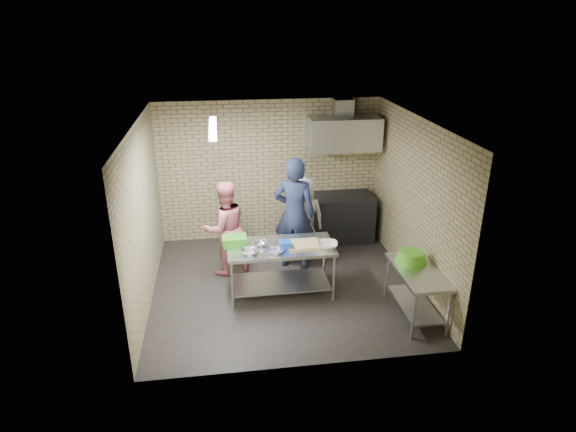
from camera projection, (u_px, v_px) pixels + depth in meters
The scene contains 26 objects.
floor at pixel (284, 285), 8.03m from camera, with size 4.20×4.20×0.00m, color black.
ceiling at pixel (283, 122), 7.00m from camera, with size 4.20×4.20×0.00m, color black.
back_wall at pixel (270, 171), 9.34m from camera, with size 4.20×0.06×2.70m, color #96895E.
front_wall at pixel (306, 272), 5.69m from camera, with size 4.20×0.06×2.70m, color #96895E.
left_wall at pixel (143, 217), 7.24m from camera, with size 0.06×4.00×2.70m, color #96895E.
right_wall at pixel (414, 202), 7.79m from camera, with size 0.06×4.00×2.70m, color #96895E.
prep_table at pixel (281, 269), 7.69m from camera, with size 1.65×0.82×0.82m, color silver.
side_counter at pixel (416, 293), 7.12m from camera, with size 0.60×1.20×0.75m, color silver.
stove at pixel (341, 217), 9.54m from camera, with size 1.20×0.70×0.90m, color black.
range_hood at pixel (344, 133), 8.96m from camera, with size 1.30×0.60×0.60m, color silver.
hood_duct at pixel (343, 107), 8.92m from camera, with size 0.35×0.30×0.30m, color #A5A8AD.
wall_shelf at pixel (357, 140), 9.24m from camera, with size 0.80×0.20×0.04m, color #3F2B19.
fluorescent_fixture at pixel (213, 128), 6.89m from camera, with size 0.10×1.25×0.08m, color white.
green_crate at pixel (235, 241), 7.52m from camera, with size 0.37×0.27×0.15m, color #319A1C.
blue_tub at pixel (285, 245), 7.43m from camera, with size 0.18×0.18×0.12m, color blue.
cutting_board at pixel (303, 244), 7.56m from camera, with size 0.50×0.38×0.03m, color tan.
mixing_bowl_a at pixel (249, 252), 7.27m from camera, with size 0.26×0.26×0.06m, color silver.
mixing_bowl_b at pixel (261, 244), 7.53m from camera, with size 0.20×0.20×0.06m, color silver.
mixing_bowl_c at pixel (276, 251), 7.31m from camera, with size 0.24×0.24×0.06m, color silver.
ceramic_bowl at pixel (327, 245), 7.47m from camera, with size 0.32×0.32×0.08m, color beige.
green_basin at pixel (411, 257), 7.17m from camera, with size 0.46×0.46×0.17m, color #59C626, non-canonical shape.
bottle_red at pixel (344, 135), 9.16m from camera, with size 0.07×0.07×0.18m, color #B22619.
bottle_green at pixel (364, 135), 9.22m from camera, with size 0.06×0.06×0.15m, color green.
man_navy at pixel (294, 214), 8.29m from camera, with size 0.72×0.47×1.98m, color #141A32.
woman_pink at pixel (225, 228), 8.16m from camera, with size 0.80×0.62×1.64m, color #D26F78.
woman_white at pixel (304, 218), 8.69m from camera, with size 0.75×0.49×1.53m, color silver.
Camera 1 is at (-0.91, -6.92, 4.14)m, focal length 30.50 mm.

